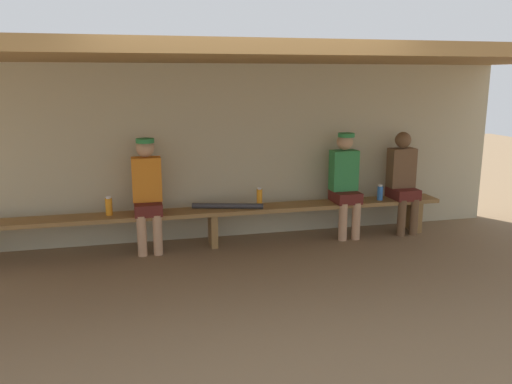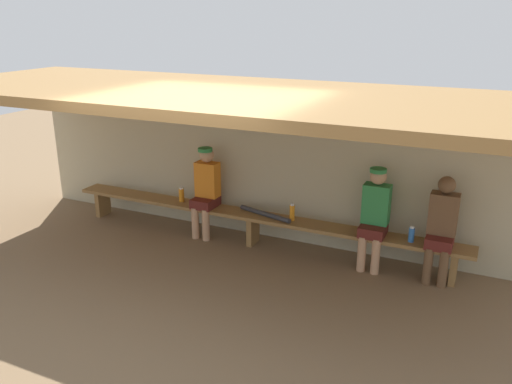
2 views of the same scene
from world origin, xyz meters
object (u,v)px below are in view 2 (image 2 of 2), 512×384
Objects in this scene: player_in_blue at (206,188)px; player_in_white at (375,214)px; player_rightmost at (442,225)px; water_bottle_blue at (181,195)px; baseball_bat at (265,214)px; water_bottle_clear at (411,234)px; water_bottle_orange at (292,212)px; bench at (253,219)px.

player_in_blue and player_in_white have the same top height.
player_rightmost is 5.97× the size of water_bottle_blue.
player_in_white is at bearing 15.52° from baseball_bat.
water_bottle_blue reaches higher than baseball_bat.
player_rightmost reaches higher than baseball_bat.
player_in_white is 6.54× the size of water_bottle_clear.
water_bottle_orange is at bearing 179.45° from player_in_white.
player_in_blue is 2.99m from water_bottle_clear.
player_in_blue is 1.53× the size of baseball_bat.
water_bottle_orange is at bearing 178.42° from water_bottle_clear.
player_in_white is 1.56m from baseball_bat.
player_in_white is (2.50, 0.00, 0.00)m from player_in_blue.
water_bottle_clear is (0.48, -0.03, -0.19)m from player_in_white.
player_in_blue is 5.57× the size of water_bottle_orange.
player_rightmost is at bearing 0.07° from bench.
water_bottle_clear is 0.85× the size of water_bottle_orange.
bench is at bearing -179.93° from player_rightmost.
baseball_bat is at bearing -177.95° from water_bottle_orange.
player_in_white is 2.95m from water_bottle_blue.
player_rightmost reaches higher than bench.
water_bottle_clear is at bearing -3.98° from player_in_white.
water_bottle_blue is 1.81m from water_bottle_orange.
water_bottle_blue is (-3.43, 0.06, 0.01)m from water_bottle_clear.
baseball_bat is (-1.54, -0.00, -0.25)m from player_in_white.
water_bottle_clear is at bearing -1.58° from water_bottle_orange.
bench is at bearing -1.22° from water_bottle_blue.
bench is 2.22m from water_bottle_clear.
player_in_blue is 2.50m from player_in_white.
player_rightmost is (2.55, 0.00, 0.34)m from bench.
player_in_white is 0.82m from player_rightmost.
baseball_bat is at bearing -0.00° from bench.
water_bottle_blue reaches higher than water_bottle_clear.
water_bottle_orange is at bearing 0.46° from player_in_blue.
player_in_blue is at bearing -2.87° from water_bottle_blue.
player_in_white is at bearing -0.44° from water_bottle_blue.
water_bottle_orange reaches higher than bench.
player_rightmost is 0.38m from water_bottle_clear.
player_in_white reaches higher than bench.
player_in_blue is 0.99m from baseball_bat.
player_in_white reaches higher than water_bottle_clear.
water_bottle_blue is at bearing 177.13° from player_in_blue.
water_bottle_clear is 2.02m from baseball_bat.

